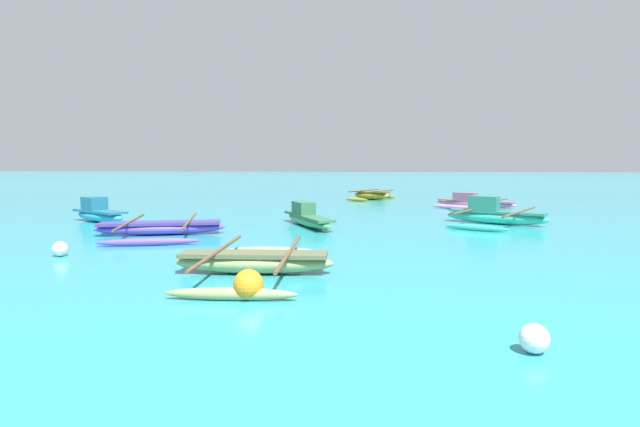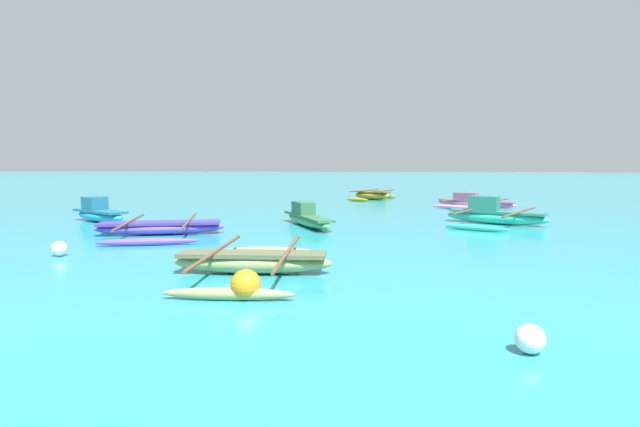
{
  "view_description": "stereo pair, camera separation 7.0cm",
  "coord_description": "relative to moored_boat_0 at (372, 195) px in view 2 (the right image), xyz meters",
  "views": [
    {
      "loc": [
        -0.76,
        -1.79,
        2.13
      ],
      "look_at": [
        -2.65,
        16.62,
        0.25
      ],
      "focal_mm": 28.0,
      "sensor_mm": 36.0,
      "label": 1
    },
    {
      "loc": [
        -0.69,
        -1.79,
        2.13
      ],
      "look_at": [
        -2.65,
        16.62,
        0.25
      ],
      "focal_mm": 28.0,
      "sensor_mm": 36.0,
      "label": 2
    }
  ],
  "objects": [
    {
      "name": "moored_boat_1",
      "position": [
        4.96,
        -4.29,
        -0.05
      ],
      "size": [
        4.41,
        4.65,
        0.67
      ],
      "rotation": [
        0.0,
        0.0,
        -0.61
      ],
      "color": "pink",
      "rests_on": "ground_plane"
    },
    {
      "name": "moored_boat_0",
      "position": [
        0.0,
        0.0,
        0.0
      ],
      "size": [
        2.98,
        3.63,
        0.55
      ],
      "rotation": [
        0.0,
        0.0,
        -0.55
      ],
      "color": "olive",
      "rests_on": "ground_plane"
    },
    {
      "name": "mooring_buoy_2",
      "position": [
        -1.93,
        -21.72,
        -0.03
      ],
      "size": [
        0.48,
        0.48,
        0.48
      ],
      "color": "orange",
      "rests_on": "ground_plane"
    },
    {
      "name": "moored_boat_4",
      "position": [
        -6.28,
        -15.01,
        -0.06
      ],
      "size": [
        3.87,
        4.84,
        0.44
      ],
      "rotation": [
        0.0,
        0.0,
        0.26
      ],
      "color": "#6445D9",
      "rests_on": "ground_plane"
    },
    {
      "name": "mooring_buoy_0",
      "position": [
        -7.1,
        -18.61,
        -0.09
      ],
      "size": [
        0.35,
        0.35,
        0.35
      ],
      "color": "white",
      "rests_on": "ground_plane"
    },
    {
      "name": "mooring_buoy_1",
      "position": [
        1.8,
        -23.57,
        -0.1
      ],
      "size": [
        0.34,
        0.34,
        0.34
      ],
      "color": "white",
      "rests_on": "ground_plane"
    },
    {
      "name": "moored_boat_6",
      "position": [
        4.27,
        -11.29,
        0.05
      ],
      "size": [
        4.0,
        4.93,
        0.96
      ],
      "rotation": [
        0.0,
        0.0,
        -0.51
      ],
      "color": "#2DBF9F",
      "rests_on": "ground_plane"
    },
    {
      "name": "moored_boat_2",
      "position": [
        -2.27,
        -19.88,
        -0.05
      ],
      "size": [
        3.12,
        4.13,
        0.47
      ],
      "rotation": [
        0.0,
        0.0,
        0.05
      ],
      "color": "#8C9A5E",
      "rests_on": "ground_plane"
    },
    {
      "name": "moored_boat_5",
      "position": [
        -9.87,
        -12.1,
        0.05
      ],
      "size": [
        2.79,
        2.14,
        0.89
      ],
      "rotation": [
        0.0,
        0.0,
        -0.56
      ],
      "color": "#209BCD",
      "rests_on": "ground_plane"
    },
    {
      "name": "moored_boat_3",
      "position": [
        -2.18,
        -12.5,
        0.01
      ],
      "size": [
        2.29,
        3.77,
        0.79
      ],
      "rotation": [
        0.0,
        0.0,
        -1.11
      ],
      "color": "#40A964",
      "rests_on": "ground_plane"
    }
  ]
}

